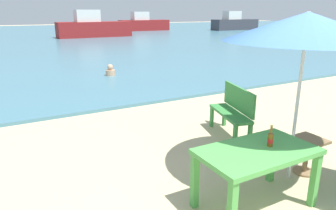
# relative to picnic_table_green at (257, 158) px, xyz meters

# --- Properties ---
(sea_water) EXTENTS (120.00, 50.00, 0.08)m
(sea_water) POSITION_rel_picnic_table_green_xyz_m (0.41, 29.54, -0.61)
(sea_water) COLOR teal
(sea_water) RESTS_ON ground_plane
(picnic_table_green) EXTENTS (1.40, 0.80, 0.76)m
(picnic_table_green) POSITION_rel_picnic_table_green_xyz_m (0.00, 0.00, 0.00)
(picnic_table_green) COLOR #4C9E47
(picnic_table_green) RESTS_ON ground_plane
(beer_bottle_amber) EXTENTS (0.07, 0.07, 0.26)m
(beer_bottle_amber) POSITION_rel_picnic_table_green_xyz_m (0.19, -0.00, 0.20)
(beer_bottle_amber) COLOR brown
(beer_bottle_amber) RESTS_ON picnic_table_green
(patio_umbrella) EXTENTS (2.10, 2.10, 2.30)m
(patio_umbrella) POSITION_rel_picnic_table_green_xyz_m (0.94, 0.27, 1.47)
(patio_umbrella) COLOR silver
(patio_umbrella) RESTS_ON ground_plane
(side_table_wood) EXTENTS (0.44, 0.44, 0.54)m
(side_table_wood) POSITION_rel_picnic_table_green_xyz_m (1.26, 0.25, -0.30)
(side_table_wood) COLOR olive
(side_table_wood) RESTS_ON ground_plane
(bench_green_right) EXTENTS (0.66, 1.25, 0.95)m
(bench_green_right) POSITION_rel_picnic_table_green_xyz_m (1.27, 1.90, -0.11)
(bench_green_right) COLOR #3D8C42
(bench_green_right) RESTS_ON ground_plane
(swimmer_person) EXTENTS (0.34, 0.34, 0.41)m
(swimmer_person) POSITION_rel_picnic_table_green_xyz_m (1.02, 8.30, -0.41)
(swimmer_person) COLOR tan
(swimmer_person) RESTS_ON sea_water
(boat_cargo_ship) EXTENTS (6.00, 1.64, 2.18)m
(boat_cargo_ship) POSITION_rel_picnic_table_green_xyz_m (13.49, 32.62, 0.21)
(boat_cargo_ship) COLOR maroon
(boat_cargo_ship) RESTS_ON sea_water
(boat_fishing_trawler) EXTENTS (6.49, 1.77, 2.36)m
(boat_fishing_trawler) POSITION_rel_picnic_table_green_xyz_m (5.49, 25.92, 0.28)
(boat_fishing_trawler) COLOR maroon
(boat_fishing_trawler) RESTS_ON sea_water
(boat_ferry) EXTENTS (6.19, 1.69, 2.25)m
(boat_ferry) POSITION_rel_picnic_table_green_xyz_m (24.03, 28.60, 0.24)
(boat_ferry) COLOR #38383F
(boat_ferry) RESTS_ON sea_water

